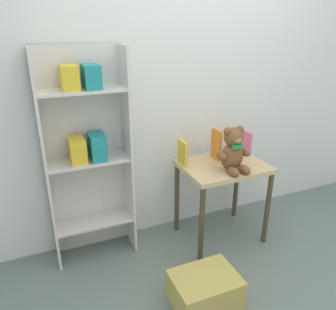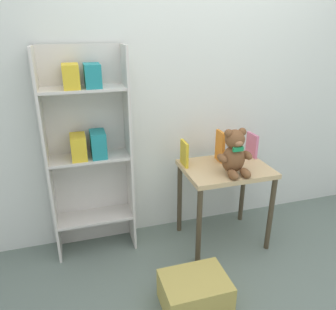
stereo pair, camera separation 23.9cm
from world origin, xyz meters
The scene contains 8 objects.
wall_back centered at (0.00, 1.34, 1.25)m, with size 4.80×0.06×2.50m.
bookshelf_side centered at (-0.85, 1.20, 0.86)m, with size 0.59×0.25×1.56m.
display_table centered at (0.15, 0.96, 0.56)m, with size 0.65×0.50×0.66m.
teddy_bear centered at (0.15, 0.85, 0.82)m, with size 0.26×0.23×0.34m.
book_standing_yellow centered at (-0.15, 1.09, 0.76)m, with size 0.02×0.15×0.19m, color gold.
book_standing_orange centered at (0.15, 1.09, 0.79)m, with size 0.02×0.13×0.25m, color orange.
book_standing_pink centered at (0.45, 1.11, 0.76)m, with size 0.02×0.14×0.19m, color #D17093.
storage_bin centered at (-0.32, 0.37, 0.10)m, with size 0.42×0.31×0.21m.
Camera 1 is at (-1.17, -1.03, 1.68)m, focal length 35.00 mm.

